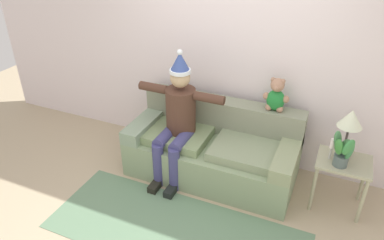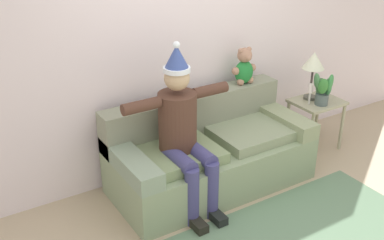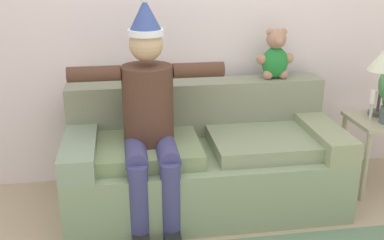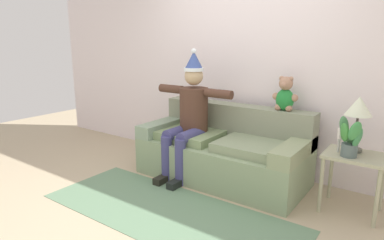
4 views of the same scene
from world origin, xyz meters
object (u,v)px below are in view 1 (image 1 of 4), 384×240
Objects in this scene: person_seated at (177,116)px; candle_tall at (332,146)px; potted_plant at (343,151)px; couch at (214,149)px; side_table at (343,169)px; table_lamp at (351,121)px; teddy_bear at (276,96)px.

person_seated reaches higher than candle_tall.
potted_plant is (1.75, 0.05, -0.01)m from person_seated.
couch is 0.60m from person_seated.
couch is 5.19× the size of potted_plant.
side_table is 0.52m from table_lamp.
teddy_bear is at bearing 23.88° from person_seated.
couch is 8.33× the size of candle_tall.
person_seated is at bearing -156.12° from teddy_bear.
side_table is at bearing -70.37° from table_lamp.
side_table is 1.09× the size of table_lamp.
person_seated is 1.79m from table_lamp.
couch is at bearing 178.40° from candle_tall.
person_seated is at bearing -172.31° from table_lamp.
table_lamp reaches higher than side_table.
teddy_bear reaches higher than couch.
person_seated is 2.63× the size of side_table.
table_lamp is at bearing 86.06° from potted_plant.
potted_plant reaches higher than couch.
person_seated is at bearing -178.30° from potted_plant.
side_table is 0.29m from candle_tall.
teddy_bear is 0.72× the size of table_lamp.
person_seated is at bearing -175.19° from side_table.
couch is 0.95m from teddy_bear.
person_seated is (-0.39, -0.17, 0.43)m from couch.
side_table is at bearing -0.62° from couch.
person_seated is 1.11m from teddy_bear.
teddy_bear is 0.78m from candle_tall.
person_seated is 1.65m from candle_tall.
teddy_bear is 0.66× the size of side_table.
teddy_bear is (0.99, 0.44, 0.25)m from person_seated.
teddy_bear is at bearing 155.04° from candle_tall.
couch is at bearing -155.72° from teddy_bear.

